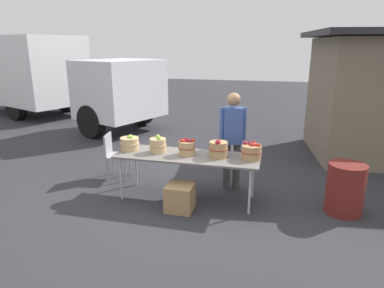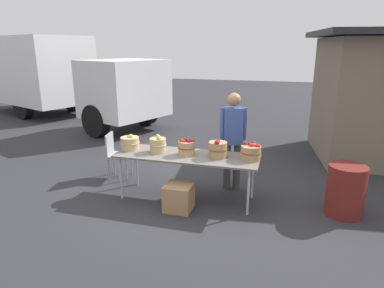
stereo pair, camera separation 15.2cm
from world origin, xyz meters
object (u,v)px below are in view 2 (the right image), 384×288
object	(u,v)px
market_table	(187,157)
box_truck	(53,74)
apple_basket_red_2	(251,152)
apple_basket_red_0	(186,147)
folding_chair	(116,152)
apple_basket_green_0	(130,143)
produce_crate	(179,197)
vendor_adult	(233,134)
apple_basket_green_1	(158,144)
apple_basket_red_1	(218,149)
trash_barrel	(346,190)

from	to	relation	value
market_table	box_truck	distance (m)	8.30
apple_basket_red_2	box_truck	xyz separation A→B (m)	(-7.38, 5.19, 0.62)
apple_basket_red_0	folding_chair	world-z (taller)	apple_basket_red_0
apple_basket_green_0	produce_crate	distance (m)	1.29
market_table	box_truck	size ratio (longest dim) A/B	0.29
apple_basket_red_0	box_truck	world-z (taller)	box_truck
vendor_adult	folding_chair	xyz separation A→B (m)	(-2.20, -0.05, -0.49)
apple_basket_red_2	vendor_adult	world-z (taller)	vendor_adult
apple_basket_red_0	apple_basket_red_2	xyz separation A→B (m)	(1.01, 0.05, -0.01)
box_truck	folding_chair	xyz separation A→B (m)	(4.82, -4.71, -0.98)
apple_basket_green_1	apple_basket_red_2	size ratio (longest dim) A/B	0.88
box_truck	produce_crate	bearing A→B (deg)	-20.01
apple_basket_green_1	produce_crate	xyz separation A→B (m)	(0.50, -0.45, -0.67)
vendor_adult	produce_crate	xyz separation A→B (m)	(-0.64, -1.01, -0.79)
apple_basket_red_1	folding_chair	bearing A→B (deg)	166.03
box_truck	apple_basket_red_2	bearing A→B (deg)	-13.46
market_table	apple_basket_red_2	world-z (taller)	apple_basket_red_2
box_truck	vendor_adult	bearing A→B (deg)	-11.94
folding_chair	apple_basket_red_0	bearing A→B (deg)	-119.59
market_table	vendor_adult	bearing A→B (deg)	42.86
apple_basket_red_0	apple_basket_red_2	size ratio (longest dim) A/B	0.87
market_table	apple_basket_red_0	world-z (taller)	apple_basket_red_0
apple_basket_red_0	box_truck	size ratio (longest dim) A/B	0.04
apple_basket_green_0	box_truck	world-z (taller)	box_truck
apple_basket_red_1	box_truck	size ratio (longest dim) A/B	0.04
market_table	folding_chair	bearing A→B (deg)	161.00
apple_basket_red_1	apple_basket_green_1	bearing A→B (deg)	179.73
folding_chair	trash_barrel	size ratio (longest dim) A/B	1.12
produce_crate	vendor_adult	bearing A→B (deg)	57.50
market_table	vendor_adult	size ratio (longest dim) A/B	1.36
produce_crate	apple_basket_green_0	bearing A→B (deg)	155.14
apple_basket_green_0	apple_basket_red_0	distance (m)	1.00
apple_basket_red_0	trash_barrel	size ratio (longest dim) A/B	0.37
apple_basket_red_2	trash_barrel	size ratio (longest dim) A/B	0.42
apple_basket_red_2	trash_barrel	world-z (taller)	apple_basket_red_2
apple_basket_red_1	apple_basket_red_2	xyz separation A→B (m)	(0.51, 0.03, -0.01)
apple_basket_red_2	trash_barrel	distance (m)	1.49
folding_chair	apple_basket_red_1	bearing A→B (deg)	-114.84
apple_basket_green_1	apple_basket_red_2	bearing A→B (deg)	1.08
apple_basket_green_1	vendor_adult	xyz separation A→B (m)	(1.14, 0.56, 0.12)
apple_basket_red_0	apple_basket_red_1	size ratio (longest dim) A/B	0.91
folding_chair	apple_basket_green_0	bearing A→B (deg)	-142.63
apple_basket_green_1	vendor_adult	world-z (taller)	vendor_adult
apple_basket_green_0	folding_chair	world-z (taller)	apple_basket_green_0
apple_basket_red_1	produce_crate	world-z (taller)	apple_basket_red_1
apple_basket_red_1	apple_basket_red_2	world-z (taller)	apple_basket_red_1
apple_basket_green_1	trash_barrel	distance (m)	2.95
folding_chair	box_truck	bearing A→B (deg)	34.76
vendor_adult	box_truck	world-z (taller)	box_truck
box_truck	trash_barrel	xyz separation A→B (m)	(8.79, -5.14, -1.10)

